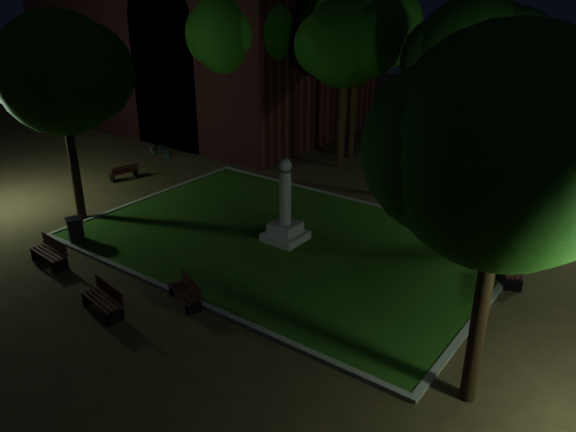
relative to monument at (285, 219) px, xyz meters
name	(u,v)px	position (x,y,z in m)	size (l,w,h in m)	color
ground	(251,262)	(0.00, -2.00, -0.96)	(80.00, 80.00, 0.00)	#453620
lawn	(285,241)	(0.00, 0.00, -0.92)	(15.00, 10.00, 0.08)	#245114
lawn_kerb	(285,240)	(0.00, 0.00, -0.90)	(15.40, 10.40, 0.12)	slate
monument	(285,219)	(0.00, 0.00, 0.00)	(1.40, 1.40, 3.20)	#A29B96
building_main	(196,7)	(-15.86, 11.79, 6.42)	(20.00, 12.00, 15.00)	#411A19
tree_west	(61,74)	(-8.12, -3.15, 4.92)	(5.75, 4.69, 8.22)	black
tree_north_wl	(346,44)	(-2.94, 8.81, 5.28)	(5.18, 4.23, 8.37)	black
tree_north_er	(477,60)	(3.93, 7.30, 5.24)	(6.07, 4.95, 8.68)	black
tree_east	(512,150)	(8.68, -4.25, 5.19)	(6.03, 4.92, 8.61)	black
tree_nw	(239,33)	(-8.50, 7.40, 5.60)	(5.90, 4.82, 8.97)	black
tree_far_north	(357,28)	(-3.43, 10.67, 5.83)	(6.42, 5.24, 9.42)	black
lamppost_nw	(194,97)	(-11.53, 6.89, 2.02)	(1.18, 0.28, 4.22)	black
bench_near_left	(104,300)	(-1.42, -7.06, -0.54)	(1.69, 0.82, 0.89)	black
bench_near_right	(186,293)	(0.17, -5.26, -0.58)	(1.54, 0.99, 0.80)	black
bench_west_near	(50,253)	(-5.45, -6.28, -0.53)	(1.70, 0.72, 0.91)	black
bench_left_side	(124,173)	(-10.55, 0.90, -0.60)	(0.78, 1.46, 0.76)	black
bench_right_side	(510,269)	(7.65, 2.08, -0.54)	(1.10, 1.72, 0.89)	black
bench_far_side	(425,190)	(2.32, 7.46, -0.58)	(1.48, 0.62, 0.79)	black
trash_bin	(76,230)	(-6.26, -4.72, -0.46)	(0.76, 0.76, 0.99)	black
bicycle	(160,149)	(-12.06, 4.56, -0.54)	(0.55, 1.58, 0.83)	black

